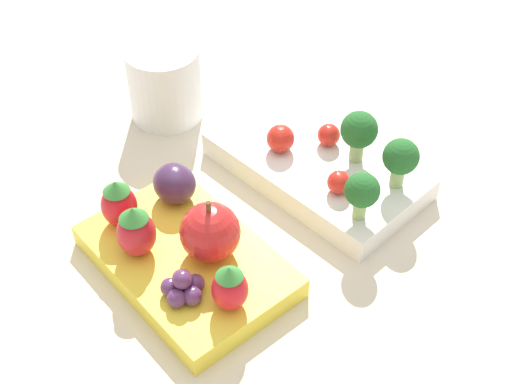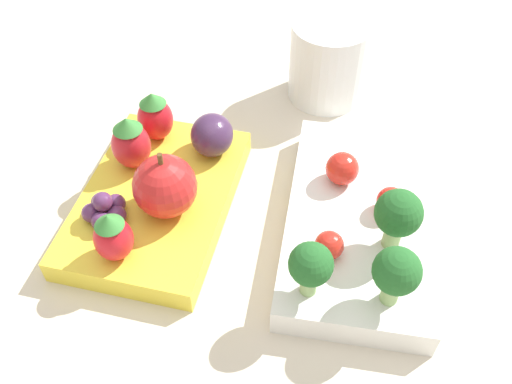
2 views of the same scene
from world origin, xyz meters
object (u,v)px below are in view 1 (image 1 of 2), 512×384
at_px(broccoli_floret_1, 401,158).
at_px(strawberry_1, 119,203).
at_px(strawberry_0, 136,231).
at_px(bento_box_fruit, 187,261).
at_px(cherry_tomato_0, 339,182).
at_px(drinking_cup, 165,83).
at_px(broccoli_floret_2, 362,192).
at_px(cherry_tomato_1, 280,138).
at_px(broccoli_floret_0, 359,131).
at_px(plum, 174,184).
at_px(cherry_tomato_2, 329,135).
at_px(bento_box_savoury, 316,166).
at_px(strawberry_2, 230,287).
at_px(apple, 210,232).
at_px(grape_cluster, 183,287).

bearing_deg(broccoli_floret_1, strawberry_1, -127.00).
xyz_separation_m(strawberry_0, strawberry_1, (-0.04, 0.01, -0.00)).
xyz_separation_m(bento_box_fruit, broccoli_floret_1, (0.08, 0.19, 0.05)).
bearing_deg(cherry_tomato_0, drinking_cup, -177.92).
bearing_deg(broccoli_floret_2, cherry_tomato_1, 169.20).
bearing_deg(broccoli_floret_0, plum, -120.71).
distance_m(broccoli_floret_1, cherry_tomato_0, 0.06).
relative_size(broccoli_floret_0, plum, 1.33).
bearing_deg(broccoli_floret_2, bento_box_fruit, -122.43).
height_order(broccoli_floret_1, strawberry_1, broccoli_floret_1).
bearing_deg(strawberry_1, cherry_tomato_2, 71.40).
bearing_deg(broccoli_floret_2, strawberry_1, -136.26).
distance_m(bento_box_savoury, strawberry_2, 0.20).
bearing_deg(strawberry_2, strawberry_1, -179.78).
height_order(bento_box_savoury, drinking_cup, drinking_cup).
xyz_separation_m(bento_box_fruit, cherry_tomato_0, (0.05, 0.15, 0.03)).
height_order(strawberry_0, strawberry_1, strawberry_0).
bearing_deg(cherry_tomato_1, apple, -72.34).
bearing_deg(apple, grape_cluster, -71.34).
bearing_deg(broccoli_floret_2, drinking_cup, 178.90).
bearing_deg(plum, apple, -19.05).
xyz_separation_m(cherry_tomato_2, drinking_cup, (-0.18, -0.06, 0.00)).
height_order(plum, grape_cluster, plum).
bearing_deg(cherry_tomato_1, strawberry_0, -90.95).
height_order(broccoli_floret_0, broccoli_floret_2, broccoli_floret_0).
xyz_separation_m(broccoli_floret_2, strawberry_2, (-0.02, -0.15, -0.01)).
bearing_deg(strawberry_2, broccoli_floret_0, 98.60).
bearing_deg(cherry_tomato_1, grape_cluster, -72.09).
bearing_deg(broccoli_floret_0, apple, -96.13).
relative_size(strawberry_1, drinking_cup, 0.60).
relative_size(cherry_tomato_1, cherry_tomato_2, 1.23).
bearing_deg(bento_box_savoury, plum, -114.98).
distance_m(bento_box_savoury, cherry_tomato_2, 0.03).
xyz_separation_m(broccoli_floret_0, strawberry_1, (-0.10, -0.21, -0.01)).
bearing_deg(strawberry_1, strawberry_0, -17.73).
bearing_deg(cherry_tomato_0, cherry_tomato_2, 136.43).
relative_size(bento_box_savoury, cherry_tomato_2, 9.49).
bearing_deg(bento_box_savoury, cherry_tomato_0, -28.98).
distance_m(apple, strawberry_1, 0.09).
height_order(strawberry_1, grape_cluster, strawberry_1).
distance_m(strawberry_2, grape_cluster, 0.04).
bearing_deg(broccoli_floret_2, cherry_tomato_0, 158.46).
height_order(bento_box_fruit, broccoli_floret_0, broccoli_floret_0).
distance_m(broccoli_floret_2, drinking_cup, 0.26).
relative_size(broccoli_floret_1, cherry_tomato_2, 2.27).
relative_size(broccoli_floret_2, cherry_tomato_2, 2.12).
xyz_separation_m(bento_box_fruit, strawberry_1, (-0.07, -0.01, 0.03)).
distance_m(strawberry_1, strawberry_2, 0.14).
distance_m(bento_box_savoury, drinking_cup, 0.19).
distance_m(bento_box_savoury, bento_box_fruit, 0.17).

